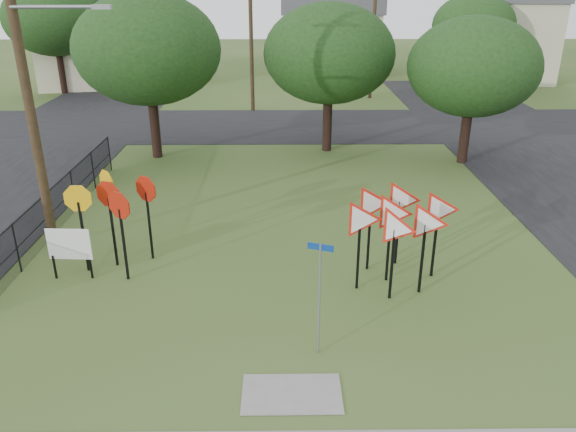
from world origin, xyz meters
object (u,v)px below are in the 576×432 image
object	(u,v)px
info_board	(69,246)
stop_sign_cluster	(113,203)
street_name_sign	(319,292)
yield_sign_cluster	(397,217)

from	to	relation	value
info_board	stop_sign_cluster	bearing A→B (deg)	37.19
street_name_sign	yield_sign_cluster	world-z (taller)	street_name_sign
stop_sign_cluster	info_board	size ratio (longest dim) A/B	1.74
street_name_sign	stop_sign_cluster	size ratio (longest dim) A/B	1.03
yield_sign_cluster	stop_sign_cluster	bearing A→B (deg)	172.35
yield_sign_cluster	info_board	xyz separation A→B (m)	(-8.82, 0.23, -0.89)
street_name_sign	yield_sign_cluster	xyz separation A→B (m)	(2.24, 3.22, 0.33)
street_name_sign	stop_sign_cluster	distance (m)	6.97
street_name_sign	info_board	xyz separation A→B (m)	(-6.57, 3.45, -0.56)
street_name_sign	info_board	size ratio (longest dim) A/B	1.79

